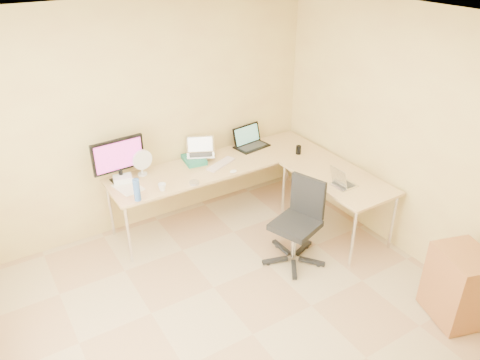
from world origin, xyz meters
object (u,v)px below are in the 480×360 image
laptop_center (201,147)px  mug (162,187)px  desk_return (335,204)px  keyboard (221,164)px  desk_fan (141,163)px  cabinet (459,285)px  water_bottle (137,190)px  office_chair (296,222)px  laptop_return (345,178)px  monitor (119,160)px  laptop_black (252,137)px  desk_main (220,190)px

laptop_center → mug: laptop_center is taller
desk_return → keyboard: keyboard is taller
desk_fan → cabinet: desk_fan is taller
water_bottle → office_chair: 1.66m
laptop_center → water_bottle: size_ratio=1.37×
desk_fan → office_chair: desk_fan is taller
keyboard → desk_fan: (-0.88, 0.25, 0.14)m
laptop_center → office_chair: (0.36, -1.40, -0.39)m
laptop_center → cabinet: size_ratio=0.47×
water_bottle → laptop_return: 2.19m
monitor → keyboard: (1.12, -0.25, -0.24)m
laptop_black → water_bottle: (-1.71, -0.47, -0.01)m
desk_main → water_bottle: size_ratio=10.97×
water_bottle → desk_fan: desk_fan is taller
desk_main → laptop_black: (0.58, 0.18, 0.50)m
laptop_center → desk_fan: bearing=-155.4°
monitor → laptop_return: 2.44m
water_bottle → laptop_return: bearing=-23.8°
monitor → water_bottle: (0.00, -0.50, -0.13)m
laptop_black → monitor: bearing=170.8°
desk_return → laptop_return: (-0.09, -0.18, 0.46)m
desk_return → laptop_black: bearing=108.6°
desk_main → laptop_return: laptop_return is taller
water_bottle → desk_return: bearing=-18.5°
mug → cabinet: mug is taller
office_chair → cabinet: office_chair is taller
cabinet → water_bottle: bearing=149.5°
office_chair → keyboard: bearing=81.9°
desk_main → office_chair: (0.22, -1.20, 0.14)m
desk_return → office_chair: 0.79m
desk_fan → office_chair: (1.10, -1.40, -0.38)m
mug → laptop_return: size_ratio=0.30×
desk_return → cabinet: 1.63m
mug → office_chair: office_chair is taller
monitor → office_chair: bearing=-49.8°
keyboard → laptop_return: size_ratio=1.47×
monitor → keyboard: 1.17m
mug → water_bottle: water_bottle is taller
laptop_return → cabinet: laptop_return is taller
laptop_center → laptop_black: size_ratio=0.79×
laptop_black → water_bottle: size_ratio=1.74×
water_bottle → cabinet: size_ratio=0.34×
mug → laptop_return: laptop_return is taller
laptop_black → keyboard: size_ratio=1.00×
monitor → desk_main: bearing=-13.8°
desk_main → laptop_black: size_ratio=6.30×
monitor → laptop_black: (1.71, -0.02, -0.12)m
desk_return → monitor: size_ratio=2.24×
laptop_center → laptop_return: 1.72m
mug → cabinet: bearing=-52.9°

